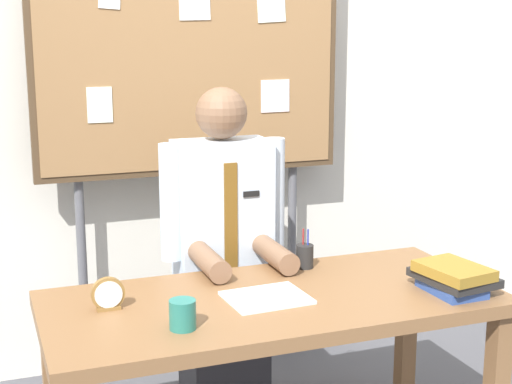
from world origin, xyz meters
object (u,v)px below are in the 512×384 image
object	(u,v)px
pen_holder	(305,256)
book_stack	(453,278)
open_notebook	(267,298)
person	(224,265)
coffee_mug	(183,315)
bulletin_board	(191,56)
desk_clock	(108,295)
desk	(273,320)

from	to	relation	value
pen_holder	book_stack	bearing A→B (deg)	-49.39
open_notebook	pen_holder	size ratio (longest dim) A/B	1.77
person	coffee_mug	size ratio (longest dim) A/B	14.79
bulletin_board	person	bearing A→B (deg)	-90.01
person	bulletin_board	bearing A→B (deg)	89.99
book_stack	desk_clock	bearing A→B (deg)	167.84
open_notebook	desk	bearing A→B (deg)	31.38
open_notebook	desk_clock	xyz separation A→B (m)	(-0.55, 0.09, 0.05)
open_notebook	coffee_mug	xyz separation A→B (m)	(-0.35, -0.16, 0.04)
bulletin_board	open_notebook	world-z (taller)	bulletin_board
desk	coffee_mug	world-z (taller)	coffee_mug
book_stack	pen_holder	bearing A→B (deg)	130.61
desk	bulletin_board	world-z (taller)	bulletin_board
desk	person	xyz separation A→B (m)	(0.00, 0.58, 0.03)
bulletin_board	book_stack	xyz separation A→B (m)	(0.63, -1.23, -0.77)
book_stack	open_notebook	distance (m)	0.69
desk	desk_clock	xyz separation A→B (m)	(-0.58, 0.07, 0.14)
person	bulletin_board	xyz separation A→B (m)	(0.00, 0.47, 0.88)
book_stack	open_notebook	xyz separation A→B (m)	(-0.67, 0.17, -0.05)
person	pen_holder	world-z (taller)	person
pen_holder	coffee_mug	bearing A→B (deg)	-144.55
book_stack	desk_clock	world-z (taller)	desk_clock
open_notebook	pen_holder	bearing A→B (deg)	46.10
book_stack	coffee_mug	world-z (taller)	book_stack
pen_holder	desk_clock	bearing A→B (deg)	-166.77
desk	desk_clock	world-z (taller)	desk_clock
book_stack	desk_clock	xyz separation A→B (m)	(-1.21, 0.26, -0.00)
bulletin_board	open_notebook	size ratio (longest dim) A/B	7.62
person	pen_holder	size ratio (longest dim) A/B	8.99
person	pen_holder	bearing A→B (deg)	-51.52
book_stack	open_notebook	size ratio (longest dim) A/B	1.11
person	desk_clock	distance (m)	0.77
desk	bulletin_board	xyz separation A→B (m)	(0.00, 1.04, 0.91)
coffee_mug	pen_holder	distance (m)	0.77
bulletin_board	coffee_mug	xyz separation A→B (m)	(-0.38, -1.22, -0.77)
desk	book_stack	distance (m)	0.68
desk_clock	pen_holder	xyz separation A→B (m)	(0.82, 0.19, -0.00)
bulletin_board	book_stack	size ratio (longest dim) A/B	6.83
desk	book_stack	world-z (taller)	book_stack
desk	pen_holder	bearing A→B (deg)	47.64
open_notebook	coffee_mug	size ratio (longest dim) A/B	2.91
desk_clock	coffee_mug	size ratio (longest dim) A/B	1.19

